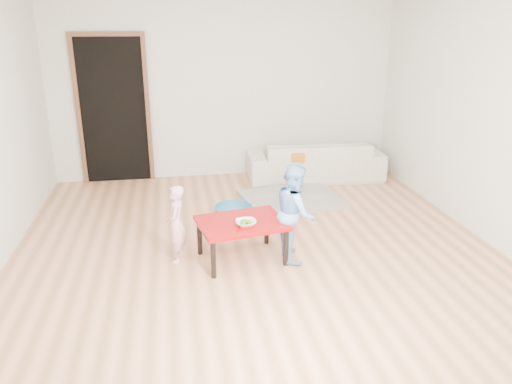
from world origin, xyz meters
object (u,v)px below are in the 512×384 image
object	(u,v)px
bowl	(246,223)
basin	(233,212)
child_pink	(176,224)
child_blue	(295,212)
red_table	(242,240)
sofa	(315,160)

from	to	relation	value
bowl	basin	world-z (taller)	bowl
child_pink	child_blue	world-z (taller)	child_blue
bowl	basin	size ratio (longest dim) A/B	0.44
red_table	basin	size ratio (longest dim) A/B	1.83
child_pink	basin	xyz separation A→B (m)	(0.69, 1.02, -0.32)
sofa	basin	bearing A→B (deg)	45.79
red_table	child_blue	size ratio (longest dim) A/B	0.85
sofa	child_pink	xyz separation A→B (m)	(-2.08, -2.33, 0.11)
bowl	sofa	bearing A→B (deg)	60.68
red_table	basin	distance (m)	1.12
child_pink	basin	world-z (taller)	child_pink
bowl	child_pink	bearing A→B (deg)	163.47
sofa	child_pink	distance (m)	3.13
child_blue	basin	world-z (taller)	child_blue
basin	bowl	bearing A→B (deg)	-91.41
child_blue	bowl	bearing A→B (deg)	104.21
sofa	child_pink	bearing A→B (deg)	50.78
sofa	bowl	world-z (taller)	sofa
child_blue	sofa	bearing A→B (deg)	-15.11
sofa	red_table	xyz separation A→B (m)	(-1.45, -2.42, -0.08)
red_table	child_blue	distance (m)	0.60
sofa	child_blue	world-z (taller)	child_blue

